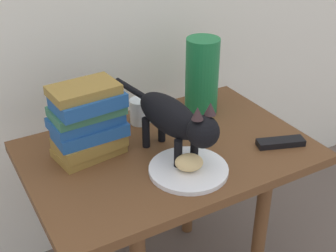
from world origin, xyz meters
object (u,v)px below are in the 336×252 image
Objects in this scene: book_stack at (88,121)px; candle_jar at (141,112)px; bread_roll at (189,162)px; cat at (175,119)px; side_table at (168,170)px; plate at (188,170)px; green_vase at (202,76)px; tv_remote at (281,142)px.

book_stack reaches higher than candle_jar.
bread_roll is 0.17× the size of cat.
cat is at bearing -99.58° from side_table.
plate is 0.48× the size of cat.
side_table is 10.23× the size of candle_jar.
tv_remote is (0.09, -0.32, -0.12)m from green_vase.
plate is 0.33m from tv_remote.
candle_jar is (0.22, 0.11, -0.08)m from book_stack.
cat reaches higher than candle_jar.
green_vase is at bearing 9.36° from book_stack.
bread_roll is 0.40m from green_vase.
cat is at bearing -177.92° from tv_remote.
tv_remote is at bearing -17.31° from cat.
tv_remote is (0.31, -0.35, -0.03)m from candle_jar.
book_stack is at bearing 133.05° from plate.
plate is 0.03m from bread_roll.
book_stack is 2.69× the size of candle_jar.
plate is 2.69× the size of candle_jar.
side_table is at bearing 172.92° from tv_remote.
tv_remote is (0.54, -0.24, -0.10)m from book_stack.
bread_roll is at bearing -93.77° from cat.
candle_jar is at bearing 87.14° from cat.
green_vase is 3.17× the size of candle_jar.
tv_remote reaches higher than side_table.
candle_jar is (0.02, 0.34, -0.00)m from bread_roll.
bread_roll is 0.33m from tv_remote.
book_stack is 0.85× the size of green_vase.
bread_roll reaches higher than tv_remote.
cat is at bearing 89.31° from plate.
bread_roll is 0.94× the size of candle_jar.
side_table is 0.23m from candle_jar.
cat is 0.32m from green_vase.
book_stack is 0.26m from candle_jar.
cat reaches higher than tv_remote.
bread_roll is at bearing -162.50° from tv_remote.
candle_jar reaches higher than side_table.
candle_jar is at bearing 151.24° from tv_remote.
cat reaches higher than plate.
book_stack is at bearing 174.86° from tv_remote.
cat is 5.61× the size of candle_jar.
plate is 0.40m from green_vase.
book_stack reaches higher than cat.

